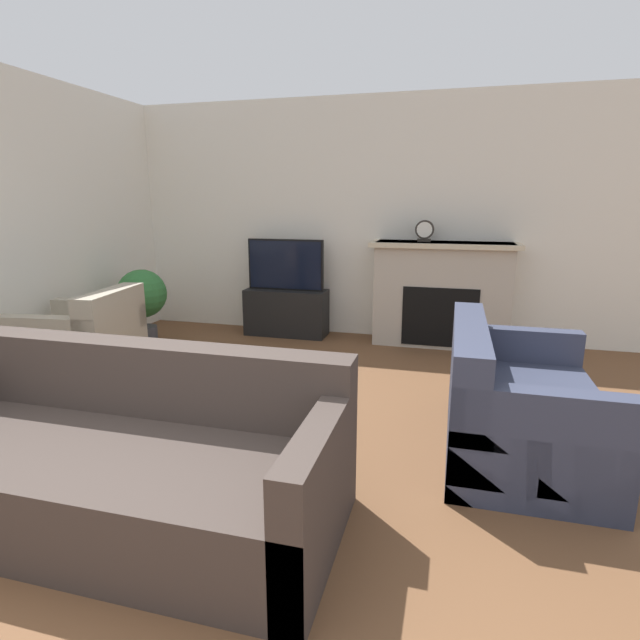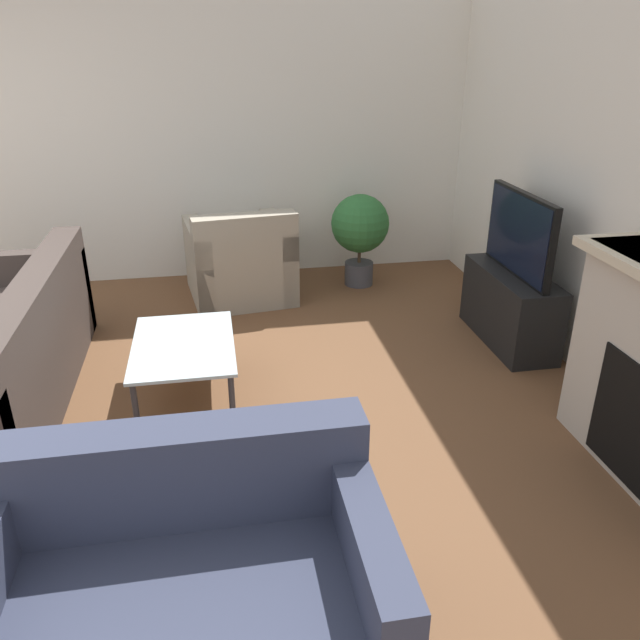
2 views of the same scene
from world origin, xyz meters
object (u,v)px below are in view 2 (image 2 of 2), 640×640
at_px(tv, 520,234).
at_px(armchair_by_window, 240,265).
at_px(couch_loveseat, 185,602).
at_px(potted_plant, 360,228).
at_px(coffee_table, 184,349).

height_order(tv, armchair_by_window, tv).
xyz_separation_m(couch_loveseat, armchair_by_window, (-3.56, 0.41, 0.01)).
bearing_deg(armchair_by_window, potted_plant, 179.04).
relative_size(tv, coffee_table, 1.00).
height_order(couch_loveseat, armchair_by_window, same).
bearing_deg(armchair_by_window, coffee_table, 67.44).
relative_size(tv, couch_loveseat, 0.64).
height_order(tv, potted_plant, tv).
bearing_deg(coffee_table, armchair_by_window, 164.92).
xyz_separation_m(tv, couch_loveseat, (2.32, -2.34, -0.55)).
distance_m(armchair_by_window, potted_plant, 1.13).
xyz_separation_m(armchair_by_window, coffee_table, (1.67, -0.45, 0.05)).
relative_size(tv, armchair_by_window, 0.92).
bearing_deg(coffee_table, couch_loveseat, 1.17).
height_order(armchair_by_window, coffee_table, armchair_by_window).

